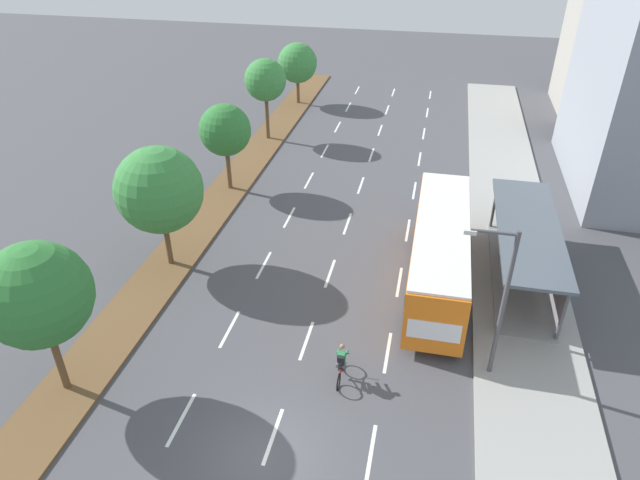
# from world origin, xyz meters

# --- Properties ---
(ground_plane) EXTENTS (140.00, 140.00, 0.00)m
(ground_plane) POSITION_xyz_m (0.00, 0.00, 0.00)
(ground_plane) COLOR #4C4C51
(median_strip) EXTENTS (2.60, 52.00, 0.12)m
(median_strip) POSITION_xyz_m (-8.30, 20.00, 0.06)
(median_strip) COLOR brown
(median_strip) RESTS_ON ground
(sidewalk_right) EXTENTS (4.50, 52.00, 0.15)m
(sidewalk_right) POSITION_xyz_m (9.25, 20.00, 0.07)
(sidewalk_right) COLOR #9E9E99
(sidewalk_right) RESTS_ON ground
(lane_divider_left) EXTENTS (0.14, 48.65, 0.01)m
(lane_divider_left) POSITION_xyz_m (-3.50, 18.83, 0.00)
(lane_divider_left) COLOR white
(lane_divider_left) RESTS_ON ground
(lane_divider_center) EXTENTS (0.14, 48.65, 0.01)m
(lane_divider_center) POSITION_xyz_m (0.00, 18.83, 0.00)
(lane_divider_center) COLOR white
(lane_divider_center) RESTS_ON ground
(lane_divider_right) EXTENTS (0.14, 48.65, 0.01)m
(lane_divider_right) POSITION_xyz_m (3.50, 18.83, 0.00)
(lane_divider_right) COLOR white
(lane_divider_right) RESTS_ON ground
(bus_shelter) EXTENTS (2.90, 10.08, 2.86)m
(bus_shelter) POSITION_xyz_m (9.53, 12.69, 1.87)
(bus_shelter) COLOR gray
(bus_shelter) RESTS_ON sidewalk_right
(bus) EXTENTS (2.54, 11.29, 3.37)m
(bus) POSITION_xyz_m (5.25, 11.44, 2.07)
(bus) COLOR orange
(bus) RESTS_ON ground
(cyclist) EXTENTS (0.46, 1.82, 1.71)m
(cyclist) POSITION_xyz_m (1.85, 4.11, 0.79)
(cyclist) COLOR black
(cyclist) RESTS_ON ground
(median_tree_nearest) EXTENTS (3.82, 3.82, 6.34)m
(median_tree_nearest) POSITION_xyz_m (-8.46, 1.37, 4.54)
(median_tree_nearest) COLOR brown
(median_tree_nearest) RESTS_ON median_strip
(median_tree_second) EXTENTS (4.25, 4.25, 6.30)m
(median_tree_second) POSITION_xyz_m (-8.21, 10.21, 4.29)
(median_tree_second) COLOR brown
(median_tree_second) RESTS_ON median_strip
(median_tree_third) EXTENTS (3.20, 3.20, 5.51)m
(median_tree_third) POSITION_xyz_m (-8.18, 19.05, 4.02)
(median_tree_third) COLOR brown
(median_tree_third) RESTS_ON median_strip
(median_tree_fourth) EXTENTS (3.09, 3.09, 6.05)m
(median_tree_fourth) POSITION_xyz_m (-8.28, 27.89, 4.60)
(median_tree_fourth) COLOR brown
(median_tree_fourth) RESTS_ON median_strip
(median_tree_fifth) EXTENTS (3.44, 3.44, 5.25)m
(median_tree_fifth) POSITION_xyz_m (-8.10, 36.73, 3.64)
(median_tree_fifth) COLOR brown
(median_tree_fifth) RESTS_ON median_strip
(streetlight) EXTENTS (1.91, 0.24, 6.50)m
(streetlight) POSITION_xyz_m (7.42, 5.67, 3.89)
(streetlight) COLOR #4C4C51
(streetlight) RESTS_ON sidewalk_right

